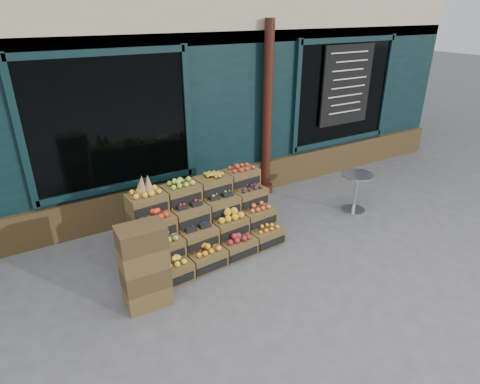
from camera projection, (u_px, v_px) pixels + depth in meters
ground at (276, 259)px, 5.88m from camera, size 60.00×60.00×0.00m
shop_facade at (145, 55)px, 8.85m from camera, size 12.00×6.24×4.80m
crate_display at (206, 224)px, 5.98m from camera, size 2.19×1.19×1.33m
spare_crates at (144, 266)px, 4.78m from camera, size 0.55×0.39×1.08m
bistro_table at (356, 188)px, 7.09m from camera, size 0.57×0.57×0.71m
shopkeeper at (132, 158)px, 7.10m from camera, size 0.72×0.52×1.85m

